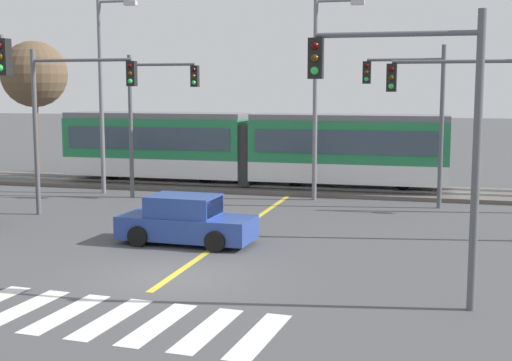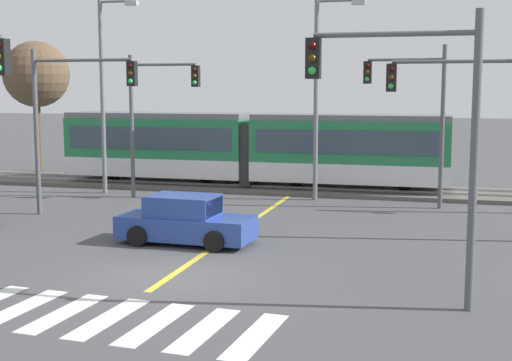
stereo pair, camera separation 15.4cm
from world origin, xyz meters
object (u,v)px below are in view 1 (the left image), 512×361
(traffic_light_near_right, at_px, (420,116))
(traffic_light_far_right, at_px, (416,104))
(bare_tree_far_west, at_px, (34,75))
(sedan_crossing, at_px, (186,221))
(street_lamp_centre, at_px, (320,86))
(street_lamp_west, at_px, (104,85))
(light_rail_tram, at_px, (250,146))
(traffic_light_mid_right, at_px, (473,113))
(traffic_light_far_left, at_px, (152,105))
(traffic_light_mid_left, at_px, (68,106))

(traffic_light_near_right, distance_m, traffic_light_far_right, 13.51)
(traffic_light_far_right, bearing_deg, bare_tree_far_west, 162.08)
(sedan_crossing, distance_m, street_lamp_centre, 10.75)
(street_lamp_centre, bearing_deg, street_lamp_west, -176.83)
(traffic_light_far_right, height_order, street_lamp_centre, street_lamp_centre)
(light_rail_tram, height_order, sedan_crossing, light_rail_tram)
(sedan_crossing, relative_size, traffic_light_near_right, 0.66)
(traffic_light_mid_right, xyz_separation_m, street_lamp_west, (-15.79, 6.05, 0.91))
(traffic_light_far_left, xyz_separation_m, traffic_light_far_right, (11.12, 0.54, 0.11))
(traffic_light_near_right, bearing_deg, traffic_light_mid_left, 148.18)
(sedan_crossing, xyz_separation_m, bare_tree_far_west, (-14.95, 15.71, 4.85))
(sedan_crossing, height_order, traffic_light_near_right, traffic_light_near_right)
(traffic_light_near_right, relative_size, street_lamp_centre, 0.75)
(light_rail_tram, xyz_separation_m, bare_tree_far_west, (-13.68, 3.53, 3.50))
(street_lamp_west, bearing_deg, sedan_crossing, -51.31)
(traffic_light_near_right, distance_m, traffic_light_far_left, 17.48)
(traffic_light_mid_right, height_order, traffic_light_far_right, traffic_light_far_right)
(light_rail_tram, bearing_deg, traffic_light_far_left, -129.59)
(traffic_light_near_right, bearing_deg, traffic_light_mid_right, 79.92)
(traffic_light_near_right, height_order, street_lamp_west, street_lamp_west)
(traffic_light_near_right, height_order, bare_tree_far_west, bare_tree_far_west)
(sedan_crossing, distance_m, traffic_light_mid_left, 7.58)
(sedan_crossing, distance_m, bare_tree_far_west, 22.23)
(street_lamp_west, distance_m, street_lamp_centre, 9.77)
(light_rail_tram, bearing_deg, traffic_light_mid_right, -43.13)
(traffic_light_mid_left, distance_m, traffic_light_far_right, 13.54)
(street_lamp_centre, bearing_deg, sedan_crossing, -104.73)
(traffic_light_mid_right, xyz_separation_m, traffic_light_far_right, (-1.99, 5.77, 0.15))
(street_lamp_west, height_order, street_lamp_centre, street_lamp_west)
(traffic_light_mid_left, bearing_deg, traffic_light_far_right, 23.55)
(traffic_light_mid_right, distance_m, bare_tree_far_west, 26.77)
(traffic_light_near_right, bearing_deg, bare_tree_far_west, 137.25)
(traffic_light_far_left, height_order, street_lamp_west, street_lamp_west)
(traffic_light_near_right, distance_m, street_lamp_west, 19.95)
(street_lamp_west, bearing_deg, traffic_light_far_left, -16.94)
(traffic_light_far_right, bearing_deg, street_lamp_centre, 168.55)
(light_rail_tram, bearing_deg, traffic_light_mid_left, -117.37)
(bare_tree_far_west, bearing_deg, traffic_light_mid_left, -53.66)
(light_rail_tram, xyz_separation_m, street_lamp_centre, (3.79, -2.61, 2.83))
(traffic_light_mid_left, height_order, traffic_light_near_right, traffic_light_near_right)
(traffic_light_mid_left, height_order, traffic_light_mid_right, traffic_light_mid_left)
(light_rail_tram, height_order, traffic_light_far_left, traffic_light_far_left)
(street_lamp_centre, bearing_deg, traffic_light_near_right, -71.98)
(traffic_light_mid_right, height_order, street_lamp_west, street_lamp_west)
(traffic_light_far_right, bearing_deg, traffic_light_near_right, -87.40)
(traffic_light_far_left, bearing_deg, traffic_light_far_right, 2.77)
(traffic_light_far_left, relative_size, traffic_light_mid_right, 1.03)
(traffic_light_far_left, height_order, traffic_light_mid_right, traffic_light_far_left)
(traffic_light_mid_left, xyz_separation_m, traffic_light_mid_right, (14.40, -0.36, -0.12))
(sedan_crossing, bearing_deg, traffic_light_far_left, 119.01)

